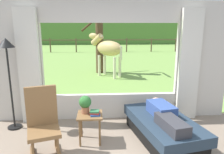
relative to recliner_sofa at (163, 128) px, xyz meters
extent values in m
cube|color=beige|center=(-2.91, 1.07, 1.06)|extent=(1.15, 0.12, 2.55)
cube|color=beige|center=(1.14, 1.07, 1.06)|extent=(1.15, 0.12, 2.55)
cube|color=beige|center=(-0.89, 1.07, 0.06)|extent=(2.90, 0.12, 0.55)
cube|color=beige|center=(-0.89, 1.07, 2.11)|extent=(2.90, 0.12, 0.45)
cube|color=silver|center=(-2.58, 0.93, 0.98)|extent=(0.44, 0.10, 2.40)
cube|color=silver|center=(0.80, 0.93, 0.98)|extent=(0.44, 0.10, 2.40)
cube|color=#759E47|center=(-0.89, 11.97, -0.21)|extent=(36.00, 21.68, 0.02)
cube|color=#507A37|center=(-0.89, 21.81, 0.98)|extent=(36.00, 2.00, 2.40)
cube|color=black|center=(0.00, 0.00, -0.10)|extent=(1.14, 1.70, 0.24)
cube|color=#233342|center=(0.00, 0.00, 0.11)|extent=(1.24, 1.85, 0.18)
cube|color=#334C8C|center=(0.00, 0.15, 0.31)|extent=(0.46, 0.66, 0.22)
cube|color=#333338|center=(0.00, -0.44, 0.29)|extent=(0.42, 0.72, 0.18)
sphere|color=tan|center=(0.00, 0.53, 0.31)|extent=(0.20, 0.20, 0.20)
cube|color=brown|center=(-2.01, -0.44, 0.22)|extent=(0.60, 0.60, 0.06)
cube|color=brown|center=(-2.07, -0.24, 0.56)|extent=(0.48, 0.20, 0.68)
cube|color=brown|center=(-1.82, -0.38, -0.19)|extent=(0.26, 0.67, 0.06)
cylinder|color=brown|center=(-2.13, -0.66, 0.02)|extent=(0.04, 0.04, 0.38)
cylinder|color=brown|center=(-1.78, -0.56, 0.02)|extent=(0.04, 0.04, 0.38)
cylinder|color=brown|center=(-2.23, -0.32, 0.02)|extent=(0.04, 0.04, 0.38)
cylinder|color=brown|center=(-1.89, -0.21, 0.02)|extent=(0.04, 0.04, 0.38)
cube|color=brown|center=(-1.32, 0.02, 0.29)|extent=(0.44, 0.44, 0.03)
cylinder|color=brown|center=(-1.49, -0.15, 0.03)|extent=(0.04, 0.04, 0.49)
cylinder|color=brown|center=(-1.15, -0.15, 0.03)|extent=(0.04, 0.04, 0.49)
cylinder|color=brown|center=(-1.49, 0.19, 0.03)|extent=(0.04, 0.04, 0.49)
cylinder|color=brown|center=(-1.15, 0.19, 0.03)|extent=(0.04, 0.04, 0.49)
cylinder|color=#9E6042|center=(-1.40, 0.08, 0.36)|extent=(0.14, 0.14, 0.12)
sphere|color=#2D6B2D|center=(-1.40, 0.08, 0.51)|extent=(0.22, 0.22, 0.22)
cube|color=#23478C|center=(-1.22, -0.05, 0.32)|extent=(0.17, 0.13, 0.03)
cube|color=#B22D28|center=(-1.23, -0.03, 0.34)|extent=(0.18, 0.14, 0.03)
cube|color=#337247|center=(-1.23, -0.03, 0.38)|extent=(0.17, 0.14, 0.03)
cylinder|color=black|center=(-2.88, 0.66, -0.20)|extent=(0.28, 0.28, 0.03)
cylinder|color=black|center=(-2.88, 0.66, 0.60)|extent=(0.04, 0.04, 1.64)
cone|color=black|center=(-2.88, 0.66, 1.51)|extent=(0.32, 0.32, 0.18)
ellipsoid|color=tan|center=(-0.71, 5.08, 0.95)|extent=(1.27, 1.28, 0.60)
cylinder|color=tan|center=(-1.19, 5.57, 1.26)|extent=(0.61, 0.61, 0.53)
ellipsoid|color=tan|center=(-1.36, 5.74, 1.41)|extent=(0.48, 0.48, 0.24)
cube|color=beige|center=(-1.13, 5.51, 1.29)|extent=(0.36, 0.36, 0.32)
cylinder|color=beige|center=(-0.29, 4.66, 0.80)|extent=(0.14, 0.14, 0.55)
cylinder|color=beige|center=(-1.12, 5.27, 0.23)|extent=(0.11, 0.11, 0.85)
cylinder|color=beige|center=(-0.89, 5.49, 0.23)|extent=(0.11, 0.11, 0.85)
cylinder|color=beige|center=(-0.53, 4.67, 0.23)|extent=(0.11, 0.11, 0.85)
cylinder|color=beige|center=(-0.30, 4.90, 0.23)|extent=(0.11, 0.11, 0.85)
cylinder|color=#4C3823|center=(-1.10, 5.89, 1.40)|extent=(0.32, 0.32, 3.20)
cylinder|color=#47331E|center=(-1.37, 5.65, 2.30)|extent=(0.65, 0.72, 0.70)
cylinder|color=#47331E|center=(-1.36, 6.32, 2.03)|extent=(1.07, 0.71, 0.91)
cylinder|color=brown|center=(-6.89, 13.73, 0.35)|extent=(0.10, 0.10, 1.10)
cylinder|color=brown|center=(-4.89, 13.73, 0.35)|extent=(0.10, 0.10, 1.10)
cylinder|color=brown|center=(-2.89, 13.73, 0.35)|extent=(0.10, 0.10, 1.10)
cylinder|color=brown|center=(-0.89, 13.73, 0.35)|extent=(0.10, 0.10, 1.10)
cylinder|color=brown|center=(1.11, 13.73, 0.35)|extent=(0.10, 0.10, 1.10)
cylinder|color=brown|center=(3.11, 13.73, 0.35)|extent=(0.10, 0.10, 1.10)
cylinder|color=brown|center=(5.11, 13.73, 0.35)|extent=(0.10, 0.10, 1.10)
cylinder|color=brown|center=(7.11, 13.73, 0.35)|extent=(0.10, 0.10, 1.10)
cube|color=brown|center=(-0.89, 13.73, 0.75)|extent=(16.00, 0.06, 0.08)
camera|label=1|loc=(-1.15, -3.56, 1.82)|focal=34.77mm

